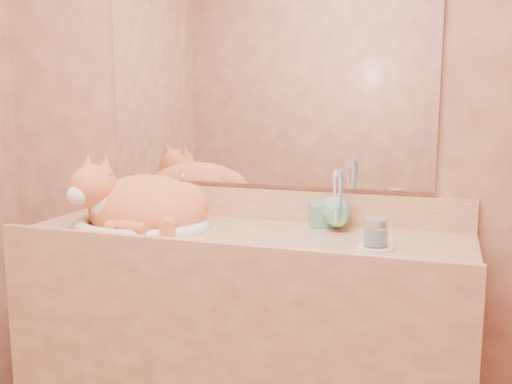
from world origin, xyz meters
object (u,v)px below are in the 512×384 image
(soap_dispenser, at_px, (324,203))
(water_glass, at_px, (376,233))
(sink_basin, at_px, (141,205))
(cat, at_px, (139,202))
(vanity_counter, at_px, (241,345))
(toothbrush_cup, at_px, (338,218))

(soap_dispenser, xyz_separation_m, water_glass, (0.22, -0.23, -0.04))
(sink_basin, distance_m, water_glass, 0.87)
(cat, distance_m, water_glass, 0.89)
(vanity_counter, height_order, cat, cat)
(sink_basin, xyz_separation_m, cat, (-0.02, 0.02, 0.01))
(soap_dispenser, bearing_deg, cat, 174.24)
(cat, bearing_deg, vanity_counter, 8.17)
(vanity_counter, distance_m, sink_basin, 0.64)
(cat, bearing_deg, sink_basin, -35.87)
(soap_dispenser, height_order, water_glass, soap_dispenser)
(soap_dispenser, xyz_separation_m, toothbrush_cup, (0.06, -0.06, -0.04))
(sink_basin, height_order, cat, cat)
(sink_basin, distance_m, cat, 0.03)
(cat, bearing_deg, toothbrush_cup, 15.88)
(vanity_counter, xyz_separation_m, toothbrush_cup, (0.33, 0.10, 0.48))
(vanity_counter, bearing_deg, sink_basin, -177.04)
(toothbrush_cup, bearing_deg, cat, -172.05)
(soap_dispenser, height_order, toothbrush_cup, soap_dispenser)
(toothbrush_cup, bearing_deg, vanity_counter, -162.95)
(sink_basin, bearing_deg, soap_dispenser, 25.61)
(vanity_counter, xyz_separation_m, cat, (-0.41, -0.00, 0.51))
(vanity_counter, distance_m, toothbrush_cup, 0.59)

